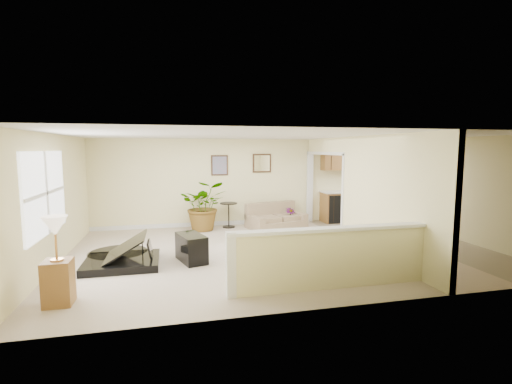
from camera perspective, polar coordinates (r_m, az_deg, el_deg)
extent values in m
plane|color=#B8A68F|center=(8.26, 3.94, -8.95)|extent=(9.00, 9.00, 0.00)
cube|color=beige|center=(10.90, -0.66, 1.55)|extent=(9.00, 0.04, 2.50)
cube|color=beige|center=(5.26, 13.75, -4.15)|extent=(9.00, 0.04, 2.50)
cube|color=beige|center=(7.95, -28.73, -1.16)|extent=(0.04, 6.00, 2.50)
cube|color=beige|center=(10.28, 28.73, 0.43)|extent=(0.04, 6.00, 2.50)
cube|color=silver|center=(7.96, 4.08, 8.67)|extent=(9.00, 6.00, 0.04)
cube|color=tan|center=(9.64, 22.28, -7.13)|extent=(2.70, 6.00, 0.01)
cube|color=beige|center=(7.69, 19.66, -0.97)|extent=(0.12, 3.60, 2.50)
cube|color=beige|center=(10.25, 10.80, 6.99)|extent=(0.12, 2.35, 0.40)
cube|color=beige|center=(6.11, 11.81, -10.05)|extent=(3.30, 0.12, 0.95)
cube|color=silver|center=(5.99, 11.92, -5.56)|extent=(3.40, 0.22, 0.05)
cube|color=silver|center=(5.63, -3.88, -11.11)|extent=(0.14, 0.14, 1.00)
cube|color=white|center=(7.45, -29.72, -0.14)|extent=(0.05, 2.15, 1.45)
cube|color=#3A2415|center=(10.67, -5.63, 4.11)|extent=(0.48, 0.03, 0.58)
cube|color=#8C5978|center=(10.66, -5.62, 4.10)|extent=(0.40, 0.01, 0.50)
cube|color=#3A2415|center=(10.91, 0.91, 4.45)|extent=(0.55, 0.03, 0.55)
cube|color=white|center=(10.89, 0.93, 4.45)|extent=(0.46, 0.01, 0.46)
cube|color=olive|center=(11.88, 15.41, -2.15)|extent=(2.30, 0.60, 0.90)
cube|color=beige|center=(11.82, 15.48, 0.10)|extent=(2.36, 0.65, 0.04)
cube|color=black|center=(11.52, 11.92, -2.42)|extent=(0.60, 0.60, 0.84)
cube|color=olive|center=(11.86, 15.36, 5.12)|extent=(2.30, 0.35, 0.75)
cube|color=black|center=(7.46, -20.07, -5.33)|extent=(1.36, 1.17, 0.28)
cylinder|color=black|center=(7.98, -20.64, -4.60)|extent=(1.16, 1.16, 0.28)
cube|color=white|center=(7.41, -13.84, -5.49)|extent=(0.21, 0.94, 0.02)
cube|color=black|center=(7.52, -20.77, -3.31)|extent=(1.07, 1.08, 0.63)
cube|color=black|center=(7.51, -9.91, -8.48)|extent=(0.62, 0.89, 0.54)
cube|color=#96795F|center=(10.52, 3.15, -4.30)|extent=(1.76, 1.28, 0.44)
cube|color=#96795F|center=(10.77, 2.65, -1.60)|extent=(1.58, 0.62, 0.46)
cube|color=#96795F|center=(10.29, -0.57, -2.81)|extent=(0.42, 0.91, 0.17)
cube|color=#96795F|center=(10.68, 6.75, -2.51)|extent=(0.42, 0.91, 0.17)
cylinder|color=black|center=(10.60, -4.20, -5.36)|extent=(0.35, 0.35, 0.03)
cylinder|color=black|center=(10.54, -4.22, -3.58)|extent=(0.04, 0.04, 0.68)
cylinder|color=black|center=(10.48, -4.23, -1.74)|extent=(0.49, 0.49, 0.03)
cylinder|color=black|center=(10.29, -7.89, -5.08)|extent=(0.39, 0.39, 0.27)
imported|color=#184F17|center=(10.19, -7.94, -2.07)|extent=(1.36, 1.22, 1.37)
cylinder|color=black|center=(10.67, 5.23, -4.84)|extent=(0.28, 0.28, 0.20)
imported|color=#184F17|center=(10.63, 5.24, -3.92)|extent=(0.37, 0.37, 0.54)
cube|color=olive|center=(6.12, -28.12, -12.18)|extent=(0.38, 0.38, 0.65)
cylinder|color=#B0783A|center=(6.03, -28.30, -9.16)|extent=(0.17, 0.17, 0.02)
cylinder|color=#B0783A|center=(5.97, -28.41, -7.16)|extent=(0.03, 0.03, 0.43)
cone|color=beige|center=(5.92, -28.56, -4.62)|extent=(0.35, 0.35, 0.28)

